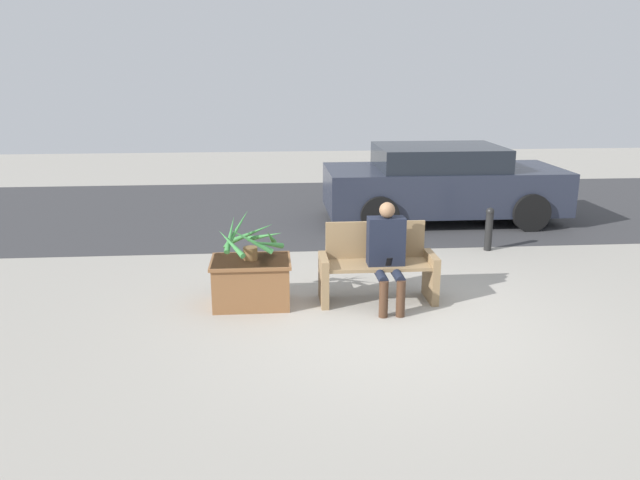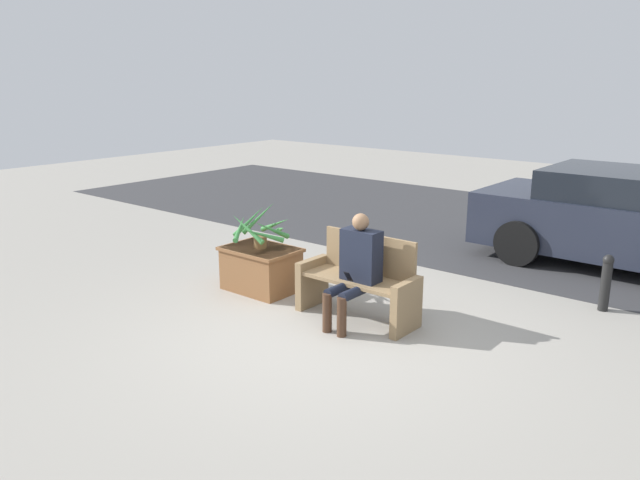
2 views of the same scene
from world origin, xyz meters
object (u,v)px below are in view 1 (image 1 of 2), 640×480
bench (377,266)px  parked_car (442,183)px  potted_plant (251,240)px  person_seated (387,250)px  planter_box (251,281)px  bollard_post (489,228)px

bench → parked_car: 4.43m
bench → parked_car: size_ratio=0.33×
parked_car → potted_plant: bearing=-130.1°
bench → potted_plant: potted_plant is taller
parked_car → person_seated: bearing=-113.4°
person_seated → planter_box: size_ratio=1.32×
bench → person_seated: size_ratio=1.13×
parked_car → bollard_post: (0.21, -2.00, -0.34)m
bench → parked_car: parked_car is taller
planter_box → potted_plant: bearing=25.4°
planter_box → parked_car: bearing=49.8°
bench → person_seated: 0.33m
bench → person_seated: (0.08, -0.18, 0.26)m
planter_box → potted_plant: (0.01, 0.00, 0.51)m
person_seated → bollard_post: (2.02, 2.17, -0.33)m
planter_box → potted_plant: potted_plant is taller
potted_plant → parked_car: bearing=49.9°
potted_plant → parked_car: size_ratio=0.19×
parked_car → planter_box: bearing=-130.2°
bench → potted_plant: size_ratio=1.74×
person_seated → potted_plant: person_seated is taller
planter_box → bollard_post: (3.62, 2.04, 0.06)m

